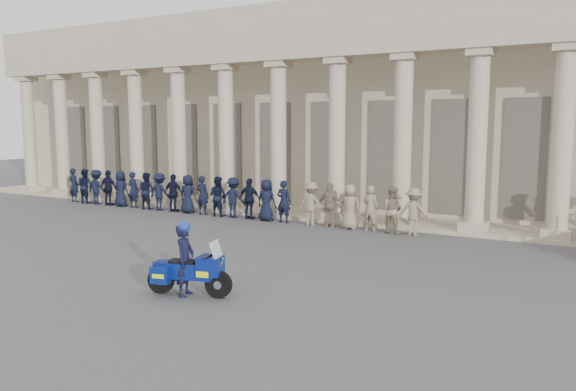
% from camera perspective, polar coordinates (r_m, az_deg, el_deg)
% --- Properties ---
extents(ground, '(90.00, 90.00, 0.00)m').
position_cam_1_polar(ground, '(16.06, -11.43, -6.61)').
color(ground, '#474749').
rests_on(ground, ground).
extents(building, '(40.00, 12.50, 9.00)m').
position_cam_1_polar(building, '(28.44, 8.25, 8.67)').
color(building, tan).
rests_on(building, ground).
extents(officer_rank, '(17.78, 0.63, 1.65)m').
position_cam_1_polar(officer_rank, '(23.47, -7.43, -0.07)').
color(officer_rank, black).
rests_on(officer_rank, ground).
extents(motorcycle, '(1.97, 1.03, 1.29)m').
position_cam_1_polar(motorcycle, '(12.80, -9.94, -7.60)').
color(motorcycle, black).
rests_on(motorcycle, ground).
extents(rider, '(0.52, 0.67, 1.70)m').
position_cam_1_polar(rider, '(12.77, -10.43, -6.29)').
color(rider, black).
rests_on(rider, ground).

